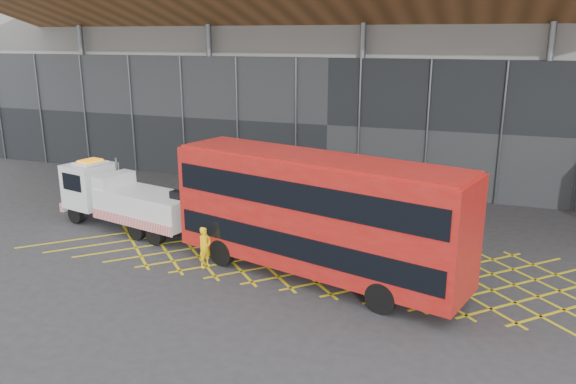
% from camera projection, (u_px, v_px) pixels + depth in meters
% --- Properties ---
extents(ground_plane, '(120.00, 120.00, 0.00)m').
position_uv_depth(ground_plane, '(216.00, 244.00, 25.78)').
color(ground_plane, '#2D2D30').
extents(road_markings, '(27.96, 7.16, 0.01)m').
position_uv_depth(road_markings, '(333.00, 260.00, 23.94)').
color(road_markings, yellow).
rests_on(road_markings, ground_plane).
extents(construction_building, '(55.00, 23.97, 18.00)m').
position_uv_depth(construction_building, '(355.00, 40.00, 39.41)').
color(construction_building, gray).
rests_on(construction_building, ground_plane).
extents(recovery_truck, '(9.35, 3.97, 3.25)m').
position_uv_depth(recovery_truck, '(125.00, 199.00, 27.63)').
color(recovery_truck, black).
rests_on(recovery_truck, ground_plane).
extents(bus_towed, '(12.28, 5.84, 4.89)m').
position_uv_depth(bus_towed, '(316.00, 212.00, 21.61)').
color(bus_towed, '#AD140F').
rests_on(bus_towed, ground_plane).
extents(worker, '(0.57, 0.72, 1.72)m').
position_uv_depth(worker, '(205.00, 247.00, 23.08)').
color(worker, yellow).
rests_on(worker, ground_plane).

